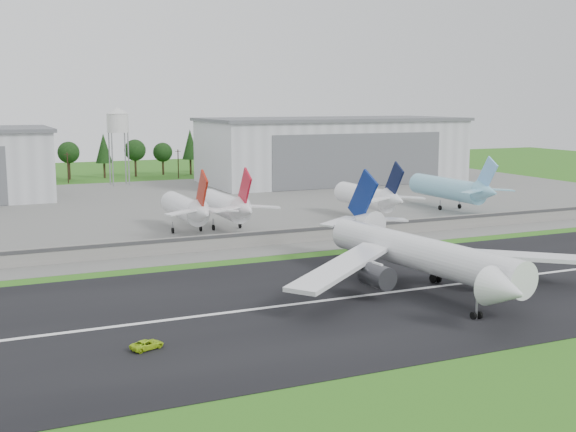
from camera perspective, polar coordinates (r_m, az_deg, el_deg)
name	(u,v)px	position (r m, az deg, el deg)	size (l,w,h in m)	color
ground	(392,313)	(111.09, 8.20, -7.60)	(600.00, 600.00, 0.00)	#1F5D16
runway	(359,297)	(119.31, 5.64, -6.35)	(320.00, 60.00, 0.10)	black
runway_centerline	(359,296)	(119.30, 5.64, -6.32)	(220.00, 1.00, 0.02)	white
apron	(179,207)	(219.79, -8.63, 0.69)	(320.00, 150.00, 0.10)	slate
blast_fence	(258,239)	(158.54, -2.39, -1.80)	(240.00, 0.61, 3.50)	gray
hangar_east	(332,150)	(287.63, 3.47, 5.26)	(102.00, 47.00, 25.20)	silver
water_tower	(118,120)	(279.85, -13.32, 7.37)	(8.40, 8.40, 29.40)	#99999E
utility_poles	(125,181)	(297.13, -12.74, 2.73)	(230.00, 3.00, 12.00)	black
treeline	(118,177)	(311.78, -13.28, 3.00)	(320.00, 16.00, 22.00)	black
main_airliner	(422,262)	(123.91, 10.54, -3.57)	(56.81, 59.24, 18.17)	white
ground_vehicle	(147,344)	(95.98, -11.08, -9.93)	(2.05, 4.44, 1.23)	#A5CF18
parked_jet_red_a	(188,209)	(174.96, -7.91, 0.58)	(7.36, 31.29, 16.61)	white
parked_jet_red_b	(228,206)	(178.03, -4.73, 0.80)	(7.36, 31.29, 16.69)	white
parked_jet_navy	(370,197)	(194.90, 6.53, 1.51)	(7.36, 31.29, 16.73)	white
parked_jet_skyblue	(453,189)	(216.07, 12.94, 2.12)	(7.36, 37.29, 16.94)	#84C9E4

